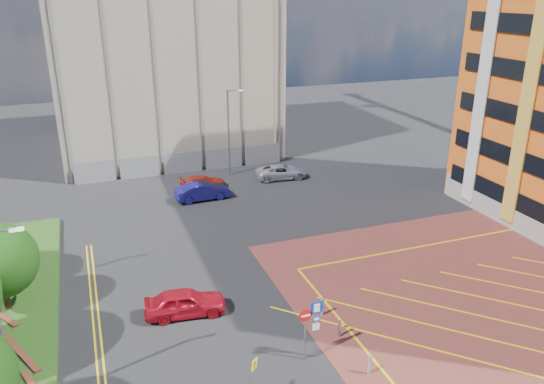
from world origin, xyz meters
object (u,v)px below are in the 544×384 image
sign_cluster (312,323)px  car_blue_back (203,191)px  car_red_left (185,302)px  car_red_back (203,182)px  warning_sign (251,376)px  car_silver_back (281,172)px  lamp_back (229,129)px  lamp_left_near (0,316)px

sign_cluster → car_blue_back: sign_cluster is taller
car_red_left → car_red_back: size_ratio=1.09×
sign_cluster → car_blue_back: bearing=90.4°
warning_sign → car_silver_back: warning_sign is taller
warning_sign → car_silver_back: 28.54m
lamp_back → sign_cluster: lamp_back is taller
lamp_left_near → sign_cluster: (12.72, -1.02, -2.71)m
lamp_left_near → sign_cluster: 13.04m
warning_sign → sign_cluster: bearing=27.5°
warning_sign → car_red_left: bearing=99.8°
car_red_back → sign_cluster: bearing=178.4°
sign_cluster → car_blue_back: (-0.16, 21.63, -1.21)m
lamp_back → sign_cluster: 27.38m
car_red_back → car_silver_back: bearing=-89.9°
car_blue_back → car_red_back: 2.64m
car_blue_back → car_silver_back: 8.45m
lamp_left_near → sign_cluster: bearing=-4.6°
warning_sign → car_red_left: (-1.29, 7.50, -0.69)m
lamp_back → car_red_back: 5.78m
car_red_back → car_silver_back: car_silver_back is taller
car_red_left → car_blue_back: (4.71, 15.99, 0.01)m
car_red_left → car_silver_back: (12.74, 18.63, -0.08)m
lamp_back → car_silver_back: bearing=-33.9°
car_silver_back → car_red_back: bearing=96.2°
lamp_back → car_silver_back: size_ratio=1.70×
car_silver_back → warning_sign: bearing=162.0°
lamp_left_near → sign_cluster: size_ratio=2.50×
warning_sign → lamp_back: bearing=75.7°
lamp_left_near → car_red_left: size_ratio=1.86×
lamp_left_near → car_blue_back: bearing=58.6°
car_red_left → car_silver_back: car_red_left is taller
lamp_left_near → lamp_back: (16.50, 26.00, -0.30)m
sign_cluster → car_red_back: sign_cluster is taller
lamp_back → warning_sign: bearing=-104.3°
lamp_back → car_red_back: (-3.33, -2.82, -3.79)m
lamp_left_near → lamp_back: size_ratio=1.00×
sign_cluster → car_silver_back: sign_cluster is taller
car_blue_back → car_red_back: bearing=-16.2°
car_blue_back → warning_sign: bearing=168.9°
sign_cluster → car_silver_back: bearing=72.0°
lamp_left_near → car_silver_back: lamp_left_near is taller
car_blue_back → car_silver_back: size_ratio=0.96×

